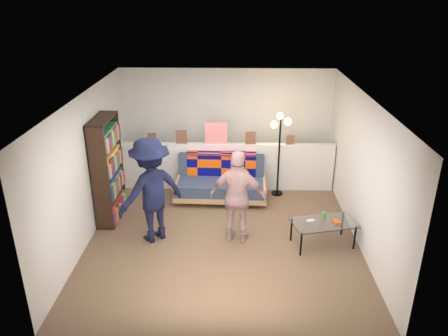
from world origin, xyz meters
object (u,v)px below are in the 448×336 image
floor_lamp (280,138)px  person_left (151,190)px  coffee_table (324,223)px  futon_sofa (222,182)px  person_right (238,197)px  bookshelf (108,173)px

floor_lamp → person_left: (-2.24, -1.77, -0.31)m
person_left → floor_lamp: bearing=178.6°
floor_lamp → person_left: 2.87m
coffee_table → floor_lamp: (-0.58, 1.91, 0.80)m
coffee_table → floor_lamp: size_ratio=0.66×
futon_sofa → person_left: size_ratio=1.02×
floor_lamp → person_left: size_ratio=0.95×
coffee_table → person_right: size_ratio=0.70×
futon_sofa → person_right: (0.32, -1.54, 0.44)m
futon_sofa → floor_lamp: (1.14, 0.26, 0.84)m
futon_sofa → person_left: bearing=-126.0°
futon_sofa → person_right: 1.63m
person_left → person_right: bearing=139.2°
coffee_table → futon_sofa: bearing=136.2°
coffee_table → floor_lamp: floor_lamp is taller
futon_sofa → coffee_table: futon_sofa is taller
bookshelf → floor_lamp: size_ratio=1.12×
coffee_table → floor_lamp: bearing=107.0°
floor_lamp → person_left: bearing=-141.6°
coffee_table → person_right: bearing=175.4°
coffee_table → person_right: 1.46m
person_left → futon_sofa: bearing=-165.8°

